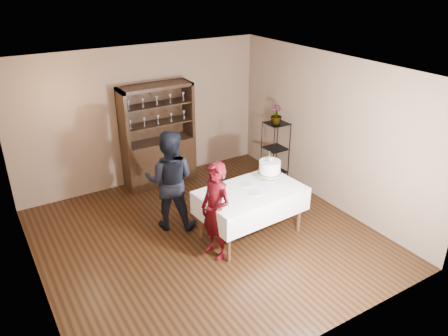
% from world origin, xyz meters
% --- Properties ---
extents(floor, '(5.00, 5.00, 0.00)m').
position_xyz_m(floor, '(0.00, 0.00, 0.00)').
color(floor, black).
rests_on(floor, ground).
extents(ceiling, '(5.00, 5.00, 0.00)m').
position_xyz_m(ceiling, '(0.00, 0.00, 2.70)').
color(ceiling, silver).
rests_on(ceiling, back_wall).
extents(back_wall, '(5.00, 0.02, 2.70)m').
position_xyz_m(back_wall, '(0.00, 2.50, 1.35)').
color(back_wall, '#755C4B').
rests_on(back_wall, floor).
extents(wall_left, '(0.02, 5.00, 2.70)m').
position_xyz_m(wall_left, '(-2.50, 0.00, 1.35)').
color(wall_left, '#755C4B').
rests_on(wall_left, floor).
extents(wall_right, '(0.02, 5.00, 2.70)m').
position_xyz_m(wall_right, '(2.50, 0.00, 1.35)').
color(wall_right, '#755C4B').
rests_on(wall_right, floor).
extents(china_hutch, '(1.40, 0.48, 2.00)m').
position_xyz_m(china_hutch, '(0.20, 2.25, 0.66)').
color(china_hutch, black).
rests_on(china_hutch, floor).
extents(plant_etagere, '(0.42, 0.42, 1.20)m').
position_xyz_m(plant_etagere, '(2.28, 1.20, 0.65)').
color(plant_etagere, black).
rests_on(plant_etagere, floor).
extents(cake_table, '(1.69, 1.10, 0.82)m').
position_xyz_m(cake_table, '(0.65, -0.28, 0.62)').
color(cake_table, white).
rests_on(cake_table, floor).
extents(woman, '(0.46, 0.61, 1.52)m').
position_xyz_m(woman, '(-0.09, -0.46, 0.76)').
color(woman, '#32040F').
rests_on(woman, floor).
extents(man, '(1.04, 1.00, 1.70)m').
position_xyz_m(man, '(-0.31, 0.63, 0.85)').
color(man, black).
rests_on(man, floor).
extents(cake, '(0.39, 0.39, 0.53)m').
position_xyz_m(cake, '(1.11, -0.15, 1.03)').
color(cake, white).
rests_on(cake, cake_table).
extents(plate_near, '(0.21, 0.21, 0.01)m').
position_xyz_m(plate_near, '(0.64, -0.41, 0.82)').
color(plate_near, white).
rests_on(plate_near, cake_table).
extents(plate_far, '(0.23, 0.23, 0.01)m').
position_xyz_m(plate_far, '(0.70, -0.11, 0.82)').
color(plate_far, white).
rests_on(plate_far, cake_table).
extents(potted_plant, '(0.25, 0.25, 0.39)m').
position_xyz_m(potted_plant, '(2.23, 1.16, 1.38)').
color(potted_plant, '#4C7537').
rests_on(potted_plant, plant_etagere).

